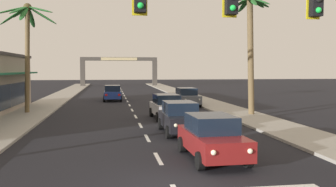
# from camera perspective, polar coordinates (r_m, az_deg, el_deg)

# --- Properties ---
(ground_plane) EXTENTS (220.00, 220.00, 0.00)m
(ground_plane) POSITION_cam_1_polar(r_m,az_deg,el_deg) (11.32, 0.81, -13.91)
(ground_plane) COLOR black
(sidewalk_right) EXTENTS (3.20, 110.00, 0.14)m
(sidewalk_right) POSITION_cam_1_polar(r_m,az_deg,el_deg) (32.28, 8.60, -2.28)
(sidewalk_right) COLOR #9E998E
(sidewalk_right) RESTS_ON ground
(sidewalk_left) EXTENTS (3.20, 110.00, 0.14)m
(sidewalk_left) POSITION_cam_1_polar(r_m,az_deg,el_deg) (31.40, -19.74, -2.63)
(sidewalk_left) COLOR #9E998E
(sidewalk_left) RESTS_ON ground
(lane_markings) EXTENTS (4.28, 88.01, 0.01)m
(lane_markings) POSITION_cam_1_polar(r_m,az_deg,el_deg) (30.60, -4.48, -2.71)
(lane_markings) COLOR silver
(lane_markings) RESTS_ON ground
(traffic_signal_mast) EXTENTS (10.40, 0.41, 6.78)m
(traffic_signal_mast) POSITION_cam_1_polar(r_m,az_deg,el_deg) (11.48, 17.25, 10.90)
(traffic_signal_mast) COLOR #2D2D33
(traffic_signal_mast) RESTS_ON ground
(sedan_lead_at_stop_bar) EXTENTS (2.04, 4.49, 1.68)m
(sedan_lead_at_stop_bar) POSITION_cam_1_polar(r_m,az_deg,el_deg) (14.49, 6.65, -6.54)
(sedan_lead_at_stop_bar) COLOR maroon
(sedan_lead_at_stop_bar) RESTS_ON ground
(sedan_third_in_queue) EXTENTS (1.96, 4.46, 1.68)m
(sedan_third_in_queue) POSITION_cam_1_polar(r_m,az_deg,el_deg) (20.16, 1.82, -3.61)
(sedan_third_in_queue) COLOR black
(sedan_third_in_queue) RESTS_ON ground
(sedan_fifth_in_queue) EXTENTS (2.09, 4.51, 1.68)m
(sedan_fifth_in_queue) POSITION_cam_1_polar(r_m,az_deg,el_deg) (25.98, -0.20, -1.96)
(sedan_fifth_in_queue) COLOR silver
(sedan_fifth_in_queue) RESTS_ON ground
(sedan_oncoming_far) EXTENTS (1.96, 4.45, 1.68)m
(sedan_oncoming_far) POSITION_cam_1_polar(r_m,az_deg,el_deg) (41.01, -8.40, 0.09)
(sedan_oncoming_far) COLOR navy
(sedan_oncoming_far) RESTS_ON ground
(sedan_parked_nearest_kerb) EXTENTS (2.06, 4.49, 1.68)m
(sedan_parked_nearest_kerb) POSITION_cam_1_polar(r_m,az_deg,el_deg) (34.91, 2.83, -0.50)
(sedan_parked_nearest_kerb) COLOR #4C515B
(sedan_parked_nearest_kerb) RESTS_ON ground
(palm_left_second) EXTENTS (4.32, 4.39, 8.34)m
(palm_left_second) POSITION_cam_1_polar(r_m,az_deg,el_deg) (30.45, -20.53, 8.73)
(palm_left_second) COLOR brown
(palm_left_second) RESTS_ON ground
(palm_right_second) EXTENTS (3.45, 3.23, 8.80)m
(palm_right_second) POSITION_cam_1_polar(r_m,az_deg,el_deg) (28.09, 12.34, 8.56)
(palm_right_second) COLOR brown
(palm_right_second) RESTS_ON ground
(town_gateway_arch) EXTENTS (15.09, 0.90, 5.76)m
(town_gateway_arch) POSITION_cam_1_polar(r_m,az_deg,el_deg) (75.40, -7.40, 4.00)
(town_gateway_arch) COLOR #423D38
(town_gateway_arch) RESTS_ON ground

